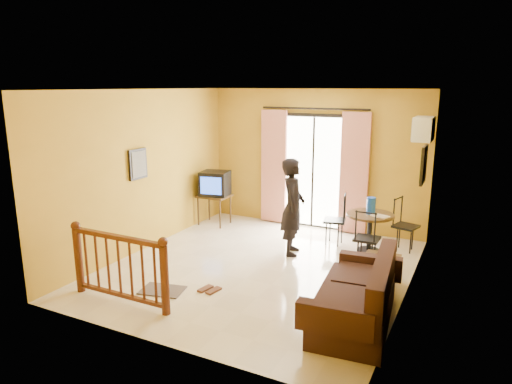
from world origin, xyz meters
The scene contains 19 objects.
ground centered at (0.00, 0.00, 0.00)m, with size 5.00×5.00×0.00m, color beige.
room_shell centered at (0.00, 0.00, 1.70)m, with size 5.00×5.00×5.00m.
balcony_door centered at (0.00, 2.43, 1.19)m, with size 2.25×0.14×2.46m.
tv_table centered at (-1.90, 1.71, 0.56)m, with size 0.64×0.53×0.63m.
television centered at (-1.87, 1.71, 0.88)m, with size 0.64×0.60×0.50m.
picture_left centered at (-2.22, -0.20, 1.55)m, with size 0.05×0.42×0.52m.
dining_table centered at (1.39, 1.54, 0.54)m, with size 0.82×0.82×0.68m.
water_jug centered at (1.39, 1.55, 0.83)m, with size 0.16×0.16×0.29m, color #123EAD.
serving_tray centered at (1.57, 1.44, 0.69)m, with size 0.28×0.18×0.02m, color beige.
dining_chairs centered at (1.39, 1.45, 0.00)m, with size 1.71×1.42×0.95m.
air_conditioner centered at (2.09, 1.95, 2.15)m, with size 0.31×0.60×0.40m.
botanical_print centered at (2.22, 1.30, 1.65)m, with size 0.05×0.50×0.60m.
coffee_table centered at (1.85, 0.08, 0.27)m, with size 0.51×0.91×0.41m.
bowl centered at (1.85, 0.17, 0.44)m, with size 0.20×0.20×0.06m, color #4F2B1B.
sofa centered at (1.86, -1.03, 0.32)m, with size 1.00×1.89×0.87m.
standing_person centered at (0.22, 0.84, 0.84)m, with size 0.61×0.40×1.67m, color black.
stair_balustrade centered at (-1.15, -1.90, 0.56)m, with size 1.63×0.13×1.04m.
doormat centered at (-0.87, -1.38, 0.01)m, with size 0.60×0.40×0.02m, color #564B45.
sandals centered at (-0.27, -1.07, 0.01)m, with size 0.28×0.26×0.03m.
Camera 1 is at (3.02, -6.16, 2.86)m, focal length 32.00 mm.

